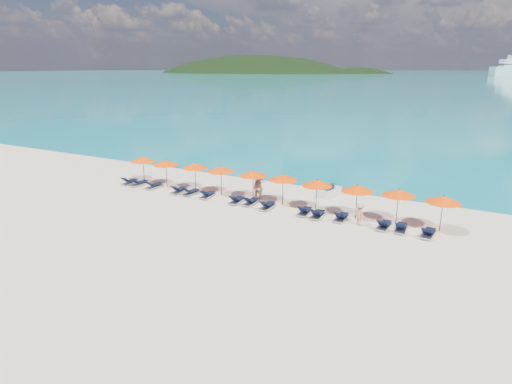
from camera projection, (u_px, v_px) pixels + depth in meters
The scene contains 33 objects.
ground at pixel (234, 221), 27.47m from camera, with size 1400.00×1400.00×0.00m, color beige.
sea at pixel (487, 73), 582.79m from camera, with size 1600.00×1300.00×0.01m, color #1FA9B2.
headland_main at pixel (252, 100), 630.68m from camera, with size 374.00×242.00×126.50m.
headland_small at pixel (356, 100), 577.61m from camera, with size 162.00×126.00×85.50m.
jetski at pixel (329, 191), 32.82m from camera, with size 1.31×2.48×0.84m.
beachgoer_a at pixel (259, 185), 32.19m from camera, with size 0.71×0.47×1.95m, color tan.
beachgoer_b at pixel (258, 189), 31.90m from camera, with size 0.78×0.45×1.61m, color tan.
beachgoer_c at pixel (360, 214), 26.58m from camera, with size 0.94×0.44×1.46m, color tan.
umbrella_0 at pixel (143, 159), 36.23m from camera, with size 2.10×2.10×2.28m.
umbrella_1 at pixel (166, 163), 34.91m from camera, with size 2.10×2.10×2.28m.
umbrella_2 at pixel (195, 166), 33.88m from camera, with size 2.10×2.10×2.28m.
umbrella_3 at pixel (221, 169), 32.72m from camera, with size 2.10×2.10×2.28m.
umbrella_4 at pixel (253, 173), 31.45m from camera, with size 2.10×2.10×2.28m.
umbrella_5 at pixel (283, 177), 30.33m from camera, with size 2.10×2.10×2.28m.
umbrella_6 at pixel (317, 183), 28.86m from camera, with size 2.10×2.10×2.28m.
umbrella_7 at pixel (357, 188), 27.59m from camera, with size 2.10×2.10×2.28m.
umbrella_8 at pixel (399, 193), 26.66m from camera, with size 2.10×2.10×2.28m.
umbrella_9 at pixel (443, 199), 25.30m from camera, with size 2.10×2.10×2.28m.
lounger_0 at pixel (130, 182), 36.05m from camera, with size 0.74×1.74×0.66m.
lounger_1 at pixel (139, 183), 35.63m from camera, with size 0.72×1.74×0.66m.
lounger_2 at pixel (154, 186), 34.86m from camera, with size 0.74×1.74×0.66m.
lounger_3 at pixel (179, 190), 33.58m from camera, with size 0.74×1.74×0.66m.
lounger_4 at pixel (191, 192), 33.06m from camera, with size 0.72×1.73×0.66m.
lounger_5 at pixel (207, 195), 32.38m from camera, with size 0.78×1.75×0.66m.
lounger_6 at pixel (237, 200), 31.10m from camera, with size 0.74×1.74×0.66m.
lounger_7 at pixel (251, 202), 30.73m from camera, with size 0.62×1.70×0.66m.
lounger_8 at pixel (267, 206), 29.84m from camera, with size 0.65×1.71×0.66m.
lounger_9 at pixel (305, 211), 28.71m from camera, with size 0.72×1.73×0.66m.
lounger_10 at pixel (318, 214), 28.10m from camera, with size 0.69×1.73×0.66m.
lounger_11 at pixel (341, 217), 27.60m from camera, with size 0.66×1.71×0.66m.
lounger_12 at pixel (384, 225), 26.22m from camera, with size 0.72×1.73×0.66m.
lounger_13 at pixel (401, 228), 25.78m from camera, with size 0.72×1.73×0.66m.
lounger_14 at pixel (428, 233), 24.98m from camera, with size 0.77×1.75×0.66m.
Camera 1 is at (13.65, -21.95, 9.60)m, focal length 30.00 mm.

